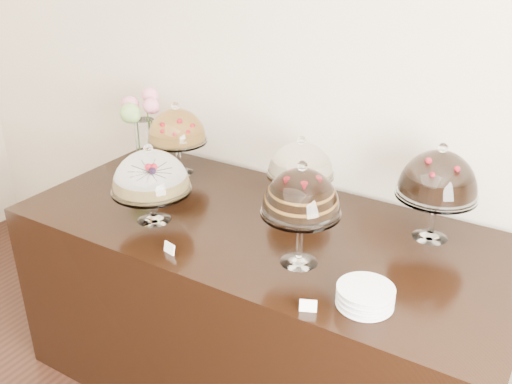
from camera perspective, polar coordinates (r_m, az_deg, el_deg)
The scene contains 11 objects.
wall_back at distance 2.80m, azimuth 4.94°, elevation 12.81°, with size 5.00×0.04×3.00m, color beige.
display_counter at distance 2.76m, azimuth 0.56°, elevation -11.52°, with size 2.20×1.00×0.90m, color black.
cake_stand_sugar_sponge at distance 2.50m, azimuth -10.51°, elevation 1.72°, with size 0.35×0.35×0.36m.
cake_stand_choco_layer at distance 2.12m, azimuth 4.55°, elevation -0.36°, with size 0.30×0.30×0.43m.
cake_stand_cheesecake at distance 2.60m, azimuth 4.49°, elevation 2.94°, with size 0.31×0.31×0.34m.
cake_stand_dark_choco at distance 2.41m, azimuth 17.78°, elevation 1.36°, with size 0.33×0.33×0.42m.
cake_stand_fruit_tart at distance 2.97m, azimuth -7.94°, elevation 6.30°, with size 0.31×0.31×0.39m.
flower_vase at distance 3.17m, azimuth -11.39°, elevation 6.95°, with size 0.24×0.25×0.40m.
plate_stack at distance 2.03m, azimuth 10.86°, elevation -10.23°, with size 0.19×0.19×0.07m.
price_card_left at distance 2.32m, azimuth -8.66°, elevation -5.58°, with size 0.06×0.01×0.04m, color white.
price_card_right at distance 1.99m, azimuth 5.23°, elevation -11.26°, with size 0.06×0.01×0.04m, color white.
Camera 1 is at (1.23, 0.56, 2.11)m, focal length 40.00 mm.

